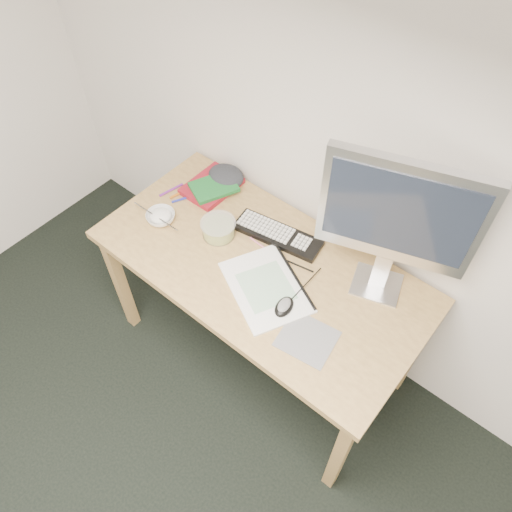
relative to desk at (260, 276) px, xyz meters
The scene contains 18 objects.
desk is the anchor object (origin of this frame).
mousepad 0.40m from the desk, 24.25° to the right, with size 0.20×0.18×0.00m, color slate.
sketchpad 0.15m from the desk, 40.24° to the right, with size 0.37×0.27×0.01m, color silver.
keyboard 0.19m from the desk, 103.26° to the left, with size 0.39×0.12×0.02m, color black.
monitor 0.67m from the desk, 27.03° to the left, with size 0.53×0.22×0.63m.
mouse 0.26m from the desk, 28.14° to the right, with size 0.06×0.10×0.03m, color black.
rice_bowl 0.51m from the desk, 169.86° to the right, with size 0.13×0.13×0.04m, color white.
chopsticks 0.53m from the desk, 167.32° to the right, with size 0.02×0.02×0.26m, color silver.
fruit_tub 0.27m from the desk, behind, with size 0.15×0.15×0.07m, color #E1C04F.
book_red 0.52m from the desk, 156.07° to the left, with size 0.19×0.26×0.03m, color maroon.
book_green 0.49m from the desk, 156.31° to the left, with size 0.15×0.20×0.02m, color #19652A.
cloth_lump 0.54m from the desk, 147.29° to the left, with size 0.15×0.12×0.06m, color #27292F.
pencil_pink 0.12m from the desk, 112.75° to the left, with size 0.01×0.01×0.19m, color pink.
pencil_tan 0.10m from the desk, 77.03° to the left, with size 0.01×0.01×0.17m, color #A18455.
pencil_black 0.16m from the desk, 41.67° to the left, with size 0.01×0.01×0.19m, color black.
marker_blue 0.52m from the desk, behind, with size 0.01×0.01×0.12m, color #1E27A2.
marker_orange 0.56m from the desk, behind, with size 0.01×0.01×0.13m, color #C56817.
marker_purple 0.61m from the desk, behind, with size 0.01×0.01×0.13m, color #72258B.
Camera 1 is at (0.63, 0.45, 2.38)m, focal length 35.00 mm.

